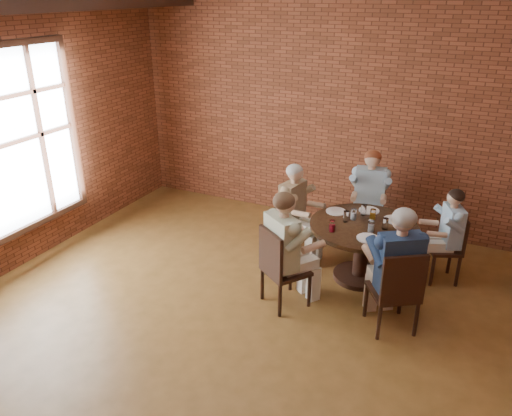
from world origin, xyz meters
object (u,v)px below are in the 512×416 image
at_px(chair_d, 279,266).
at_px(diner_e, 395,269).
at_px(diner_a, 446,236).
at_px(chair_c, 290,221).
at_px(chair_e, 397,289).
at_px(chair_a, 450,246).
at_px(diner_c, 296,212).
at_px(smartphone, 405,240).
at_px(dining_table, 362,241).
at_px(diner_d, 286,250).
at_px(diner_b, 369,198).
at_px(chair_b, 368,206).

bearing_deg(chair_d, diner_e, -137.55).
xyz_separation_m(diner_a, diner_e, (-0.38, -1.23, 0.10)).
distance_m(chair_c, chair_e, 1.98).
xyz_separation_m(chair_a, chair_d, (-1.69, -1.42, 0.04)).
xyz_separation_m(diner_c, chair_e, (1.55, -1.11, -0.13)).
height_order(diner_c, smartphone, diner_c).
relative_size(dining_table, chair_a, 1.51).
xyz_separation_m(dining_table, chair_d, (-0.70, -0.98, -0.01)).
bearing_deg(diner_a, chair_a, 90.00).
relative_size(diner_a, diner_d, 0.87).
distance_m(diner_b, chair_d, 2.10).
height_order(chair_a, chair_d, chair_d).
height_order(dining_table, diner_d, diner_d).
bearing_deg(dining_table, diner_d, -125.42).
xyz_separation_m(diner_b, chair_c, (-0.85, -0.83, -0.17)).
distance_m(chair_c, smartphone, 1.63).
relative_size(diner_a, chair_e, 1.24).
xyz_separation_m(diner_c, smartphone, (1.48, -0.40, 0.10)).
distance_m(chair_b, diner_b, 0.19).
bearing_deg(chair_c, smartphone, -93.41).
distance_m(diner_a, diner_d, 2.05).
distance_m(chair_a, diner_c, 1.97).
bearing_deg(chair_c, chair_b, -30.61).
bearing_deg(diner_d, chair_d, 90.00).
bearing_deg(chair_a, chair_d, -73.66).
distance_m(diner_b, diner_d, 2.00).
height_order(chair_e, diner_e, diner_e).
relative_size(diner_a, diner_c, 0.93).
height_order(chair_b, diner_e, diner_e).
bearing_deg(chair_c, chair_e, -112.86).
bearing_deg(chair_b, diner_e, -79.36).
bearing_deg(chair_b, chair_e, -78.82).
bearing_deg(diner_d, diner_a, -104.67).
bearing_deg(smartphone, chair_a, 63.10).
height_order(diner_e, smartphone, diner_e).
relative_size(chair_b, chair_c, 1.03).
relative_size(diner_c, diner_d, 0.94).
xyz_separation_m(diner_a, chair_c, (-1.96, -0.19, -0.11)).
bearing_deg(diner_b, diner_d, -113.39).
height_order(diner_d, chair_e, diner_d).
distance_m(dining_table, chair_a, 1.08).
relative_size(chair_d, diner_d, 0.70).
height_order(dining_table, chair_e, chair_e).
height_order(diner_b, chair_c, diner_b).
relative_size(dining_table, chair_c, 1.43).
distance_m(dining_table, diner_c, 0.99).
relative_size(chair_c, chair_d, 0.95).
height_order(chair_c, diner_c, diner_c).
xyz_separation_m(chair_b, chair_c, (-0.83, -0.92, -0.01)).
bearing_deg(chair_d, smartphone, -112.00).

